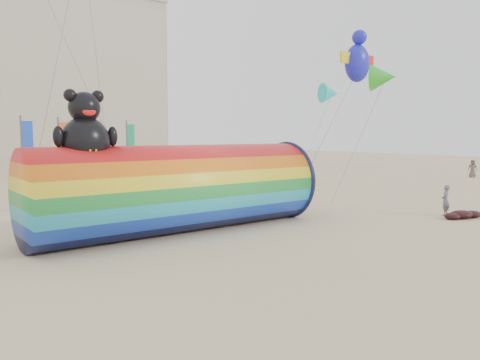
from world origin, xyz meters
TOP-DOWN VIEW (x-y plane):
  - ground at (0.00, 0.00)m, footprint 160.00×160.00m
  - windsock_assembly at (-0.47, 4.46)m, footprint 12.84×3.91m
  - kite_handler at (12.32, -0.56)m, footprint 0.66×0.52m
  - fabric_bundle at (12.41, -1.46)m, footprint 2.62×1.35m
  - festival_banners at (-0.79, 16.13)m, footprint 8.75×4.78m

SIDE VIEW (x-z plane):
  - ground at x=0.00m, z-range 0.00..0.00m
  - fabric_bundle at x=12.41m, z-range -0.03..0.37m
  - kite_handler at x=12.32m, z-range 0.00..1.59m
  - windsock_assembly at x=-0.47m, z-range -1.00..4.92m
  - festival_banners at x=-0.79m, z-range 0.04..5.24m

